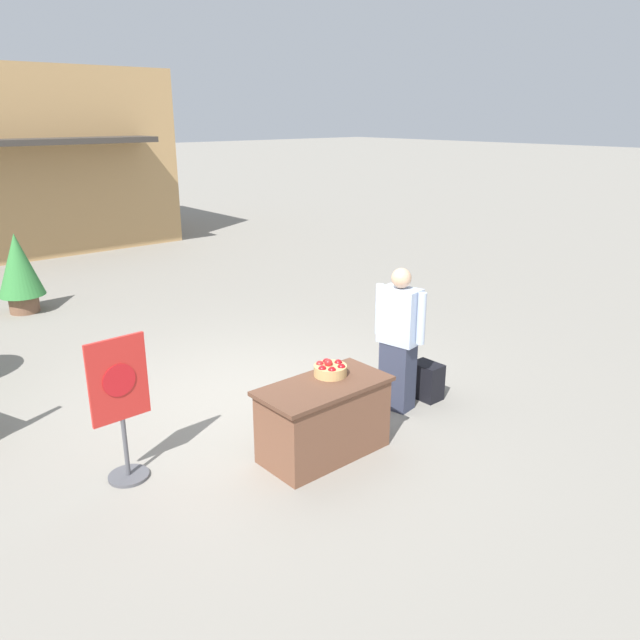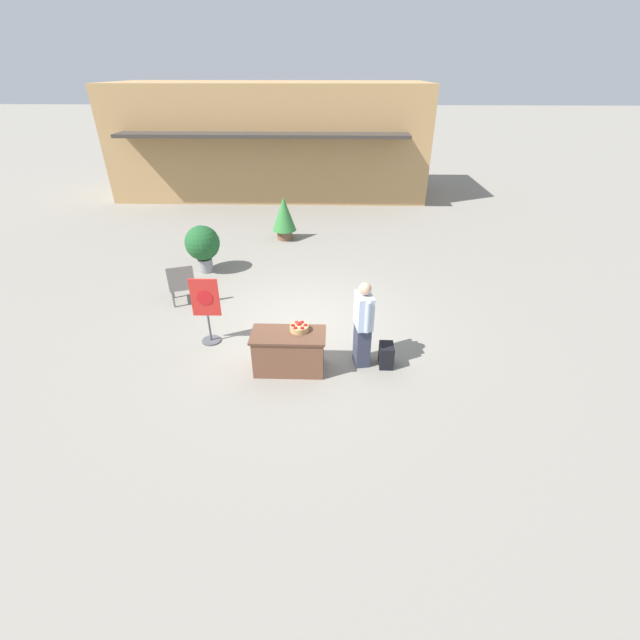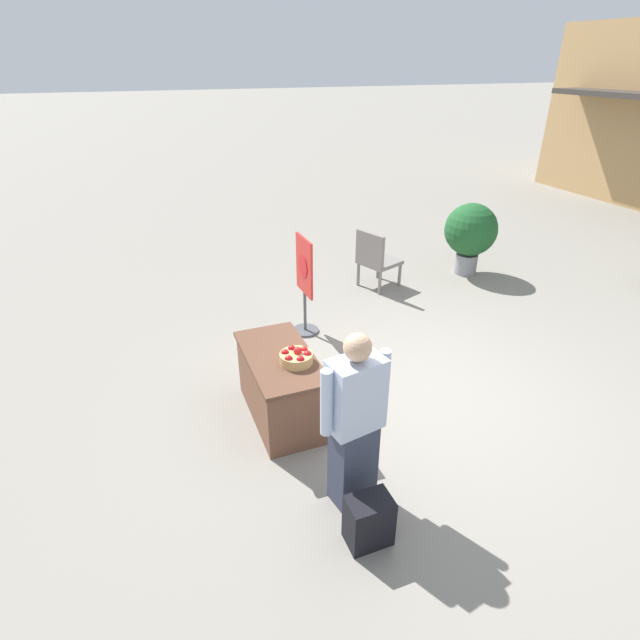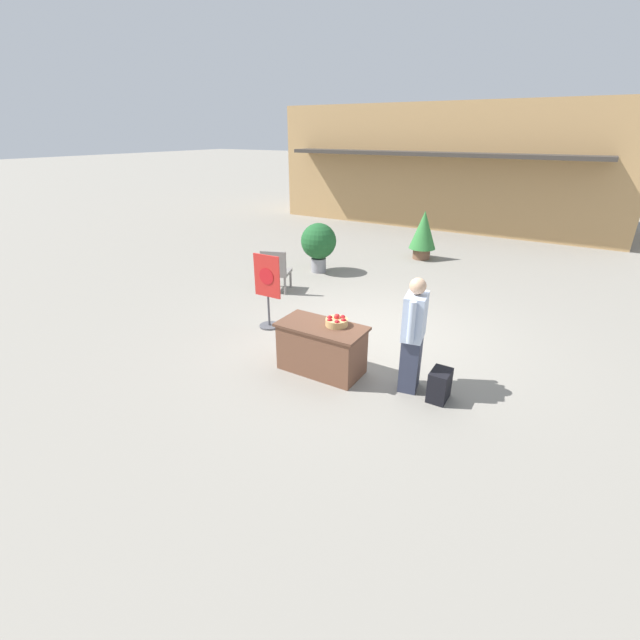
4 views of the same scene
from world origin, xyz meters
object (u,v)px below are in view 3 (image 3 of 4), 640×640
at_px(backpack, 369,521).
at_px(potted_plant_near_left, 471,232).
at_px(poster_board, 305,284).
at_px(patio_chair, 375,258).
at_px(apple_basket, 296,357).
at_px(person_visitor, 355,422).
at_px(display_table, 281,386).

height_order(backpack, potted_plant_near_left, potted_plant_near_left).
distance_m(poster_board, patio_chair, 1.83).
bearing_deg(apple_basket, backpack, 1.79).
distance_m(person_visitor, backpack, 0.74).
xyz_separation_m(display_table, backpack, (1.70, 0.16, -0.16)).
xyz_separation_m(backpack, patio_chair, (-4.27, 2.20, 0.30)).
xyz_separation_m(display_table, person_visitor, (1.26, 0.22, 0.44)).
bearing_deg(backpack, poster_board, 168.54).
relative_size(display_table, patio_chair, 1.34).
bearing_deg(potted_plant_near_left, display_table, -58.08).
xyz_separation_m(apple_basket, backpack, (1.52, 0.05, -0.58)).
distance_m(display_table, potted_plant_near_left, 4.85).
distance_m(backpack, poster_board, 3.40).
bearing_deg(display_table, poster_board, 152.60).
bearing_deg(display_table, potted_plant_near_left, 121.92).
bearing_deg(poster_board, patio_chair, -148.53).
height_order(backpack, poster_board, poster_board).
relative_size(apple_basket, person_visitor, 0.20).
xyz_separation_m(person_visitor, backpack, (0.43, -0.06, -0.59)).
height_order(person_visitor, patio_chair, person_visitor).
xyz_separation_m(person_visitor, poster_board, (-2.86, 0.61, -0.10)).
distance_m(display_table, patio_chair, 3.50).
bearing_deg(apple_basket, poster_board, 158.07).
xyz_separation_m(display_table, patio_chair, (-2.58, 2.36, 0.15)).
xyz_separation_m(person_visitor, potted_plant_near_left, (-3.82, 3.88, -0.07)).
distance_m(apple_basket, poster_board, 1.92).
relative_size(person_visitor, backpack, 3.77).
bearing_deg(backpack, person_visitor, 172.03).
height_order(display_table, apple_basket, apple_basket).
relative_size(apple_basket, patio_chair, 0.34).
relative_size(apple_basket, potted_plant_near_left, 0.26).
height_order(apple_basket, patio_chair, patio_chair).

